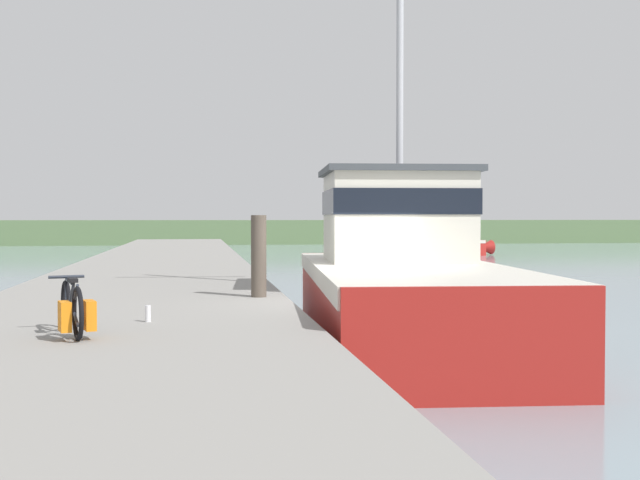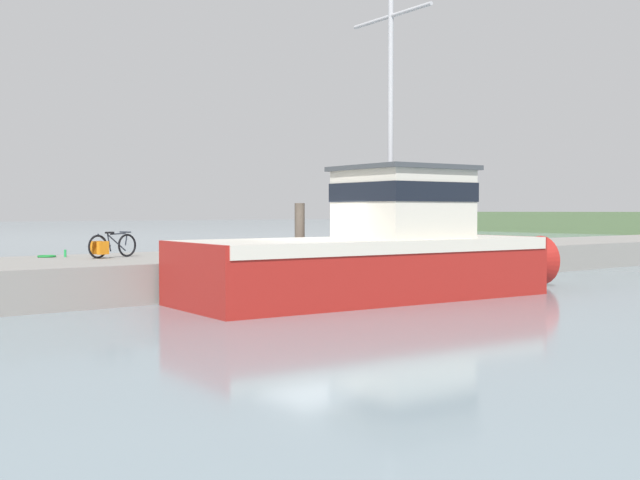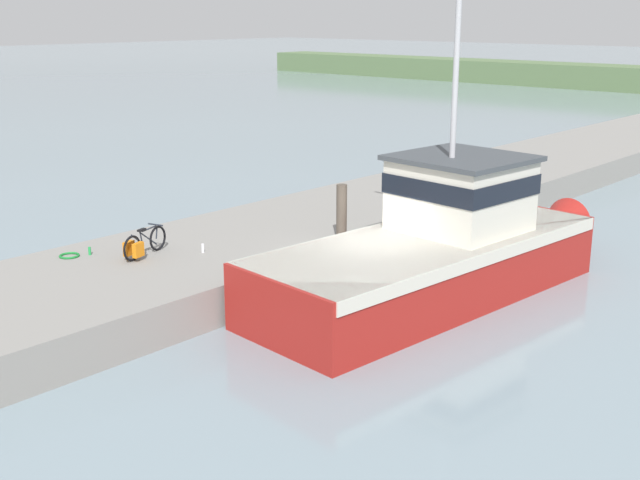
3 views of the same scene
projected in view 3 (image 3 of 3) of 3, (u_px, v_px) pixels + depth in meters
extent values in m
plane|color=gray|center=(370.00, 297.00, 19.77)|extent=(320.00, 320.00, 0.00)
cube|color=gray|center=(261.00, 248.00, 22.16)|extent=(5.41, 80.00, 0.97)
cube|color=maroon|center=(427.00, 268.00, 19.47)|extent=(4.19, 9.90, 1.53)
cone|color=maroon|center=(553.00, 227.00, 23.21)|extent=(1.59, 1.85, 1.46)
cube|color=beige|center=(428.00, 244.00, 19.31)|extent=(4.24, 9.71, 0.31)
cube|color=beige|center=(460.00, 195.00, 19.82)|extent=(2.93, 2.91, 1.74)
cube|color=black|center=(461.00, 183.00, 19.74)|extent=(2.99, 2.97, 0.49)
cube|color=#3D4247|center=(462.00, 158.00, 19.57)|extent=(3.17, 3.14, 0.12)
cylinder|color=#B2B2B7|center=(457.00, 49.00, 18.60)|extent=(0.14, 0.14, 5.08)
torus|color=black|center=(132.00, 248.00, 19.29)|extent=(0.23, 0.63, 0.64)
torus|color=black|center=(158.00, 238.00, 20.16)|extent=(0.23, 0.63, 0.64)
cylinder|color=#232833|center=(137.00, 249.00, 19.45)|extent=(0.13, 0.34, 0.18)
cylinder|color=#232833|center=(142.00, 241.00, 19.59)|extent=(0.07, 0.14, 0.48)
cylinder|color=#232833|center=(137.00, 239.00, 19.43)|extent=(0.16, 0.44, 0.36)
cylinder|color=#232833|center=(148.00, 238.00, 19.82)|extent=(0.21, 0.63, 0.49)
cylinder|color=#232833|center=(149.00, 229.00, 19.80)|extent=(0.18, 0.51, 0.05)
cylinder|color=#232833|center=(157.00, 232.00, 20.09)|extent=(0.06, 0.10, 0.32)
cylinder|color=#232833|center=(155.00, 225.00, 20.01)|extent=(0.43, 0.16, 0.04)
cube|color=black|center=(142.00, 230.00, 19.53)|extent=(0.16, 0.26, 0.05)
cube|color=orange|center=(129.00, 248.00, 19.40)|extent=(0.20, 0.34, 0.35)
cube|color=orange|center=(138.00, 250.00, 19.28)|extent=(0.20, 0.34, 0.35)
cylinder|color=#51473D|center=(342.00, 212.00, 21.01)|extent=(0.28, 0.28, 1.48)
torus|color=#197A2D|center=(69.00, 256.00, 19.71)|extent=(0.50, 0.50, 0.05)
cylinder|color=silver|center=(203.00, 248.00, 20.02)|extent=(0.08, 0.08, 0.23)
cylinder|color=green|center=(90.00, 251.00, 19.83)|extent=(0.07, 0.07, 0.21)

